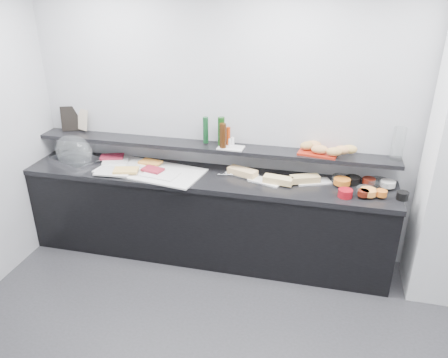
% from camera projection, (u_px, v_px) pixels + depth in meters
% --- Properties ---
extents(back_wall, '(5.00, 0.02, 2.70)m').
position_uv_depth(back_wall, '(283.00, 127.00, 4.16)').
color(back_wall, '#ACADB3').
rests_on(back_wall, ground).
extents(buffet_cabinet, '(3.60, 0.60, 0.85)m').
position_uv_depth(buffet_cabinet, '(206.00, 218.00, 4.43)').
color(buffet_cabinet, black).
rests_on(buffet_cabinet, ground).
extents(counter_top, '(3.62, 0.62, 0.05)m').
position_uv_depth(counter_top, '(205.00, 178.00, 4.25)').
color(counter_top, black).
rests_on(counter_top, buffet_cabinet).
extents(wall_shelf, '(3.60, 0.25, 0.04)m').
position_uv_depth(wall_shelf, '(209.00, 147.00, 4.29)').
color(wall_shelf, black).
rests_on(wall_shelf, back_wall).
extents(cloche_base, '(0.58, 0.49, 0.04)m').
position_uv_depth(cloche_base, '(76.00, 160.00, 4.55)').
color(cloche_base, silver).
rests_on(cloche_base, counter_top).
extents(cloche_dome, '(0.51, 0.41, 0.34)m').
position_uv_depth(cloche_dome, '(74.00, 151.00, 4.48)').
color(cloche_dome, white).
rests_on(cloche_dome, cloche_base).
extents(linen_runner, '(1.11, 0.65, 0.01)m').
position_uv_depth(linen_runner, '(150.00, 171.00, 4.31)').
color(linen_runner, silver).
rests_on(linen_runner, counter_top).
extents(platter_meat_a, '(0.30, 0.25, 0.01)m').
position_uv_depth(platter_meat_a, '(116.00, 161.00, 4.51)').
color(platter_meat_a, silver).
rests_on(platter_meat_a, linen_runner).
extents(food_meat_a, '(0.27, 0.22, 0.02)m').
position_uv_depth(food_meat_a, '(112.00, 157.00, 4.57)').
color(food_meat_a, maroon).
rests_on(food_meat_a, platter_meat_a).
extents(platter_salmon, '(0.32, 0.22, 0.01)m').
position_uv_depth(platter_salmon, '(144.00, 163.00, 4.45)').
color(platter_salmon, silver).
rests_on(platter_salmon, linen_runner).
extents(food_salmon, '(0.24, 0.18, 0.02)m').
position_uv_depth(food_salmon, '(150.00, 162.00, 4.43)').
color(food_salmon, orange).
rests_on(food_salmon, platter_salmon).
extents(platter_cheese, '(0.36, 0.25, 0.01)m').
position_uv_depth(platter_cheese, '(114.00, 171.00, 4.27)').
color(platter_cheese, silver).
rests_on(platter_cheese, linen_runner).
extents(food_cheese, '(0.26, 0.20, 0.02)m').
position_uv_depth(food_cheese, '(126.00, 170.00, 4.24)').
color(food_cheese, '#E7B759').
rests_on(food_cheese, platter_cheese).
extents(platter_meat_b, '(0.37, 0.28, 0.01)m').
position_uv_depth(platter_meat_b, '(161.00, 174.00, 4.21)').
color(platter_meat_b, white).
rests_on(platter_meat_b, linen_runner).
extents(food_meat_b, '(0.23, 0.18, 0.02)m').
position_uv_depth(food_meat_b, '(153.00, 170.00, 4.26)').
color(food_meat_b, maroon).
rests_on(food_meat_b, platter_meat_b).
extents(sandwich_plate_left, '(0.34, 0.22, 0.01)m').
position_uv_depth(sandwich_plate_left, '(242.00, 174.00, 4.25)').
color(sandwich_plate_left, silver).
rests_on(sandwich_plate_left, counter_top).
extents(sandwich_food_left, '(0.31, 0.21, 0.06)m').
position_uv_depth(sandwich_food_left, '(243.00, 172.00, 4.20)').
color(sandwich_food_left, '#E6B779').
rests_on(sandwich_food_left, sandwich_plate_left).
extents(tongs_left, '(0.16, 0.05, 0.01)m').
position_uv_depth(tongs_left, '(226.00, 174.00, 4.21)').
color(tongs_left, silver).
rests_on(tongs_left, sandwich_plate_left).
extents(sandwich_plate_mid, '(0.34, 0.23, 0.01)m').
position_uv_depth(sandwich_plate_mid, '(265.00, 181.00, 4.09)').
color(sandwich_plate_mid, white).
rests_on(sandwich_plate_mid, counter_top).
extents(sandwich_food_mid, '(0.28, 0.14, 0.06)m').
position_uv_depth(sandwich_food_mid, '(278.00, 180.00, 4.03)').
color(sandwich_food_mid, '#E1BD76').
rests_on(sandwich_food_mid, sandwich_plate_mid).
extents(tongs_mid, '(0.16, 0.04, 0.01)m').
position_uv_depth(tongs_mid, '(257.00, 183.00, 4.03)').
color(tongs_mid, silver).
rests_on(tongs_mid, sandwich_plate_mid).
extents(sandwich_plate_right, '(0.35, 0.25, 0.01)m').
position_uv_depth(sandwich_plate_right, '(313.00, 182.00, 4.09)').
color(sandwich_plate_right, white).
rests_on(sandwich_plate_right, counter_top).
extents(sandwich_food_right, '(0.29, 0.20, 0.06)m').
position_uv_depth(sandwich_food_right, '(305.00, 179.00, 4.06)').
color(sandwich_food_right, tan).
rests_on(sandwich_food_right, sandwich_plate_right).
extents(tongs_right, '(0.14, 0.08, 0.01)m').
position_uv_depth(tongs_right, '(289.00, 181.00, 4.08)').
color(tongs_right, silver).
rests_on(tongs_right, sandwich_plate_right).
extents(bowl_glass_fruit, '(0.20, 0.20, 0.07)m').
position_uv_depth(bowl_glass_fruit, '(340.00, 180.00, 4.06)').
color(bowl_glass_fruit, white).
rests_on(bowl_glass_fruit, counter_top).
extents(fill_glass_fruit, '(0.19, 0.19, 0.05)m').
position_uv_depth(fill_glass_fruit, '(342.00, 181.00, 4.00)').
color(fill_glass_fruit, orange).
rests_on(fill_glass_fruit, bowl_glass_fruit).
extents(bowl_black_jam, '(0.14, 0.14, 0.07)m').
position_uv_depth(bowl_black_jam, '(353.00, 180.00, 4.05)').
color(bowl_black_jam, black).
rests_on(bowl_black_jam, counter_top).
extents(fill_black_jam, '(0.15, 0.15, 0.05)m').
position_uv_depth(fill_black_jam, '(369.00, 181.00, 4.01)').
color(fill_black_jam, '#62190E').
rests_on(fill_black_jam, bowl_black_jam).
extents(bowl_glass_cream, '(0.22, 0.22, 0.07)m').
position_uv_depth(bowl_glass_cream, '(379.00, 184.00, 3.98)').
color(bowl_glass_cream, silver).
rests_on(bowl_glass_cream, counter_top).
extents(fill_glass_cream, '(0.15, 0.15, 0.05)m').
position_uv_depth(fill_glass_cream, '(388.00, 184.00, 3.96)').
color(fill_glass_cream, silver).
rests_on(fill_glass_cream, bowl_glass_cream).
extents(bowl_red_jam, '(0.15, 0.15, 0.07)m').
position_uv_depth(bowl_red_jam, '(345.00, 193.00, 3.81)').
color(bowl_red_jam, maroon).
rests_on(bowl_red_jam, counter_top).
extents(fill_red_jam, '(0.12, 0.12, 0.05)m').
position_uv_depth(fill_red_jam, '(363.00, 193.00, 3.78)').
color(fill_red_jam, '#51170B').
rests_on(fill_red_jam, bowl_red_jam).
extents(bowl_glass_salmon, '(0.19, 0.19, 0.07)m').
position_uv_depth(bowl_glass_salmon, '(365.00, 191.00, 3.84)').
color(bowl_glass_salmon, white).
rests_on(bowl_glass_salmon, counter_top).
extents(fill_glass_salmon, '(0.17, 0.17, 0.05)m').
position_uv_depth(fill_glass_salmon, '(368.00, 192.00, 3.80)').
color(fill_glass_salmon, '#F9963D').
rests_on(fill_glass_salmon, bowl_glass_salmon).
extents(bowl_black_fruit, '(0.13, 0.13, 0.07)m').
position_uv_depth(bowl_black_fruit, '(403.00, 196.00, 3.76)').
color(bowl_black_fruit, black).
rests_on(bowl_black_fruit, counter_top).
extents(fill_black_fruit, '(0.12, 0.12, 0.05)m').
position_uv_depth(fill_black_fruit, '(381.00, 193.00, 3.78)').
color(fill_black_fruit, orange).
rests_on(fill_black_fruit, bowl_black_fruit).
extents(framed_print, '(0.25, 0.16, 0.26)m').
position_uv_depth(framed_print, '(73.00, 119.00, 4.65)').
color(framed_print, black).
rests_on(framed_print, wall_shelf).
extents(print_art, '(0.19, 0.12, 0.22)m').
position_uv_depth(print_art, '(82.00, 119.00, 4.62)').
color(print_art, '#C8AA90').
rests_on(print_art, framed_print).
extents(condiment_tray, '(0.25, 0.16, 0.01)m').
position_uv_depth(condiment_tray, '(231.00, 148.00, 4.20)').
color(condiment_tray, silver).
rests_on(condiment_tray, wall_shelf).
extents(bottle_green_a, '(0.07, 0.07, 0.26)m').
position_uv_depth(bottle_green_a, '(206.00, 130.00, 4.26)').
color(bottle_green_a, '#103B1C').
rests_on(bottle_green_a, condiment_tray).
extents(bottle_brown, '(0.06, 0.06, 0.24)m').
position_uv_depth(bottle_brown, '(223.00, 136.00, 4.14)').
color(bottle_brown, '#351B09').
rests_on(bottle_brown, condiment_tray).
extents(bottle_green_b, '(0.08, 0.08, 0.28)m').
position_uv_depth(bottle_green_b, '(221.00, 131.00, 4.19)').
color(bottle_green_b, '#10390F').
rests_on(bottle_green_b, condiment_tray).
extents(bottle_hot, '(0.04, 0.04, 0.18)m').
position_uv_depth(bottle_hot, '(228.00, 136.00, 4.22)').
color(bottle_hot, '#B8360D').
rests_on(bottle_hot, condiment_tray).
extents(shaker_salt, '(0.04, 0.04, 0.07)m').
position_uv_depth(shaker_salt, '(230.00, 142.00, 4.23)').
color(shaker_salt, white).
rests_on(shaker_salt, condiment_tray).
extents(shaker_pepper, '(0.04, 0.04, 0.07)m').
position_uv_depth(shaker_pepper, '(233.00, 141.00, 4.25)').
color(shaker_pepper, white).
rests_on(shaker_pepper, condiment_tray).
extents(bread_tray, '(0.38, 0.29, 0.02)m').
position_uv_depth(bread_tray, '(318.00, 152.00, 4.08)').
color(bread_tray, maroon).
rests_on(bread_tray, wall_shelf).
extents(bread_roll_nw, '(0.17, 0.14, 0.08)m').
position_uv_depth(bread_roll_nw, '(308.00, 146.00, 4.09)').
color(bread_roll_nw, '#AF8243').
rests_on(bread_roll_nw, bread_tray).
extents(bread_roll_n, '(0.17, 0.13, 0.08)m').
position_uv_depth(bread_roll_n, '(313.00, 145.00, 4.11)').
color(bread_roll_n, tan).
rests_on(bread_roll_n, bread_tray).
extents(bread_roll_ne, '(0.14, 0.09, 0.08)m').
position_uv_depth(bread_roll_ne, '(350.00, 149.00, 4.01)').
color(bread_roll_ne, tan).
rests_on(bread_roll_ne, bread_tray).
extents(bread_roll_se, '(0.16, 0.11, 0.08)m').
position_uv_depth(bread_roll_se, '(334.00, 152.00, 3.95)').
color(bread_roll_se, '#B48244').
rests_on(bread_roll_se, bread_tray).
extents(bread_roll_midw, '(0.16, 0.10, 0.08)m').
position_uv_depth(bread_roll_midw, '(320.00, 149.00, 4.01)').
color(bread_roll_midw, '#C4844A').
rests_on(bread_roll_midw, bread_tray).
extents(bread_roll_mide, '(0.14, 0.09, 0.08)m').
position_uv_depth(bread_roll_mide, '(342.00, 150.00, 3.99)').
color(bread_roll_mide, tan).
rests_on(bread_roll_mide, bread_tray).
extents(carafe, '(0.12, 0.12, 0.30)m').
position_uv_depth(carafe, '(398.00, 144.00, 3.88)').
color(carafe, silver).
rests_on(carafe, wall_shelf).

